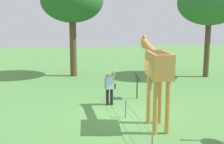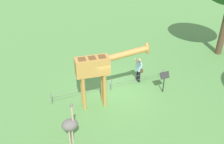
% 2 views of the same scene
% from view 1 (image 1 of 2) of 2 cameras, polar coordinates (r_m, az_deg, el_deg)
% --- Properties ---
extents(ground_plane, '(60.00, 60.00, 0.00)m').
position_cam_1_polar(ground_plane, '(12.49, 3.57, -8.67)').
color(ground_plane, '#568E47').
extents(giraffe, '(3.95, 0.87, 3.34)m').
position_cam_1_polar(giraffe, '(11.17, 8.57, 0.96)').
color(giraffe, '#BC8942').
rests_on(giraffe, ground_plane).
extents(visitor, '(0.56, 0.58, 1.76)m').
position_cam_1_polar(visitor, '(13.95, -0.43, -2.76)').
color(visitor, black).
rests_on(visitor, ground_plane).
extents(tree_east, '(4.32, 4.32, 6.59)m').
position_cam_1_polar(tree_east, '(21.50, 18.24, 12.45)').
color(tree_east, brown).
rests_on(tree_east, ground_plane).
extents(tree_northeast, '(4.28, 4.28, 6.73)m').
position_cam_1_polar(tree_northeast, '(20.98, -7.67, 13.30)').
color(tree_northeast, brown).
rests_on(tree_northeast, ground_plane).
extents(info_sign, '(0.56, 0.21, 1.32)m').
position_cam_1_polar(info_sign, '(15.06, 4.86, -1.63)').
color(info_sign, black).
rests_on(info_sign, ground_plane).
extents(wire_fence, '(7.05, 0.05, 0.75)m').
position_cam_1_polar(wire_fence, '(12.32, 2.63, -6.96)').
color(wire_fence, slate).
rests_on(wire_fence, ground_plane).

